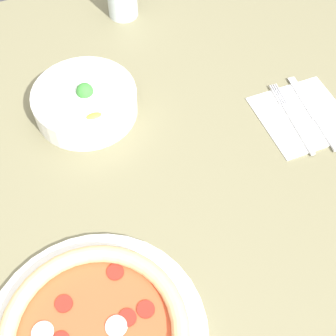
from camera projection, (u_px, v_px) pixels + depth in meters
The scene contains 7 objects.
ground_plane at pixel (150, 290), 1.45m from camera, with size 8.00×8.00×0.00m, color #333338.
dining_table at pixel (139, 177), 0.92m from camera, with size 1.27×1.06×0.72m.
pizza at pixel (94, 336), 0.65m from camera, with size 0.32×0.32×0.04m.
bowl at pixel (85, 101), 0.88m from camera, with size 0.20×0.20×0.07m.
napkin at pixel (303, 116), 0.90m from camera, with size 0.17×0.17×0.00m.
fork at pixel (292, 119), 0.89m from camera, with size 0.02×0.18×0.00m.
knife at pixel (314, 115), 0.90m from camera, with size 0.02×0.19×0.01m.
Camera 1 is at (-0.12, -0.50, 1.41)m, focal length 50.00 mm.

